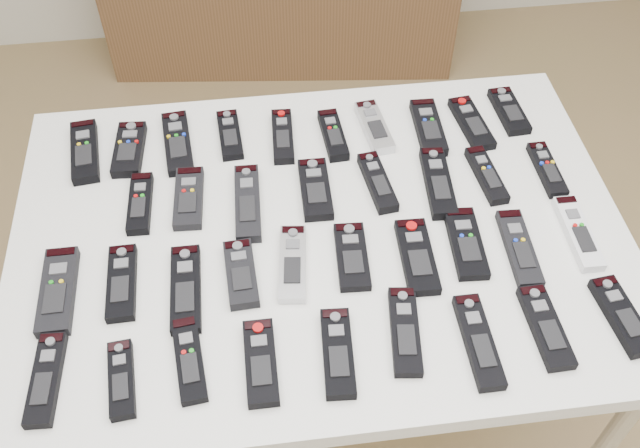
{
  "coord_description": "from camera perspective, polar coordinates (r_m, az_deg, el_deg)",
  "views": [
    {
      "loc": [
        -0.15,
        -0.82,
        1.89
      ],
      "look_at": [
        -0.03,
        0.11,
        0.8
      ],
      "focal_mm": 40.0,
      "sensor_mm": 36.0,
      "label": 1
    }
  ],
  "objects": [
    {
      "name": "remote_21",
      "position": [
        1.37,
        -6.33,
        -3.98
      ],
      "size": [
        0.06,
        0.15,
        0.02
      ],
      "primitive_type": "cube",
      "rotation": [
        0.0,
        0.0,
        0.05
      ],
      "color": "black",
      "rests_on": "table"
    },
    {
      "name": "remote_33",
      "position": [
        1.31,
        6.81,
        -8.5
      ],
      "size": [
        0.07,
        0.18,
        0.02
      ],
      "primitive_type": "cube",
      "rotation": [
        0.0,
        0.0,
        -0.12
      ],
      "color": "black",
      "rests_on": "table"
    },
    {
      "name": "remote_23",
      "position": [
        1.4,
        2.57,
        -2.61
      ],
      "size": [
        0.07,
        0.16,
        0.02
      ],
      "primitive_type": "cube",
      "rotation": [
        0.0,
        0.0,
        -0.05
      ],
      "color": "black",
      "rests_on": "table"
    },
    {
      "name": "remote_16",
      "position": [
        1.58,
        13.18,
        3.83
      ],
      "size": [
        0.06,
        0.17,
        0.02
      ],
      "primitive_type": "cube",
      "rotation": [
        0.0,
        0.0,
        0.1
      ],
      "color": "black",
      "rests_on": "table"
    },
    {
      "name": "remote_22",
      "position": [
        1.38,
        -2.21,
        -3.17
      ],
      "size": [
        0.07,
        0.18,
        0.02
      ],
      "primitive_type": "cube",
      "rotation": [
        0.0,
        0.0,
        -0.12
      ],
      "color": "#B7B7BC",
      "rests_on": "table"
    },
    {
      "name": "remote_14",
      "position": [
        1.53,
        4.62,
        3.35
      ],
      "size": [
        0.06,
        0.17,
        0.02
      ],
      "primitive_type": "cube",
      "rotation": [
        0.0,
        0.0,
        0.12
      ],
      "color": "black",
      "rests_on": "table"
    },
    {
      "name": "remote_27",
      "position": [
        1.52,
        19.95,
        -0.67
      ],
      "size": [
        0.05,
        0.19,
        0.02
      ],
      "primitive_type": "cube",
      "rotation": [
        0.0,
        0.0,
        -0.02
      ],
      "color": "silver",
      "rests_on": "table"
    },
    {
      "name": "remote_9",
      "position": [
        1.75,
        14.89,
        8.73
      ],
      "size": [
        0.06,
        0.16,
        0.02
      ],
      "primitive_type": "cube",
      "rotation": [
        0.0,
        0.0,
        0.06
      ],
      "color": "black",
      "rests_on": "table"
    },
    {
      "name": "remote_25",
      "position": [
        1.44,
        11.6,
        -1.52
      ],
      "size": [
        0.07,
        0.18,
        0.02
      ],
      "primitive_type": "cube",
      "rotation": [
        0.0,
        0.0,
        -0.06
      ],
      "color": "black",
      "rests_on": "table"
    },
    {
      "name": "remote_35",
      "position": [
        1.36,
        17.6,
        -7.85
      ],
      "size": [
        0.06,
        0.17,
        0.02
      ],
      "primitive_type": "cube",
      "rotation": [
        0.0,
        0.0,
        0.03
      ],
      "color": "black",
      "rests_on": "table"
    },
    {
      "name": "remote_8",
      "position": [
        1.7,
        12.02,
        7.88
      ],
      "size": [
        0.07,
        0.18,
        0.02
      ],
      "primitive_type": "cube",
      "rotation": [
        0.0,
        0.0,
        0.12
      ],
      "color": "black",
      "rests_on": "table"
    },
    {
      "name": "remote_19",
      "position": [
        1.41,
        -15.58,
        -4.54
      ],
      "size": [
        0.05,
        0.17,
        0.02
      ],
      "primitive_type": "cube",
      "rotation": [
        0.0,
        0.0,
        0.02
      ],
      "color": "black",
      "rests_on": "table"
    },
    {
      "name": "remote_4",
      "position": [
        1.63,
        -3.0,
        7.02
      ],
      "size": [
        0.05,
        0.17,
        0.02
      ],
      "primitive_type": "cube",
      "rotation": [
        0.0,
        0.0,
        -0.05
      ],
      "color": "black",
      "rests_on": "table"
    },
    {
      "name": "remote_0",
      "position": [
        1.67,
        -18.31,
        5.52
      ],
      "size": [
        0.08,
        0.19,
        0.02
      ],
      "primitive_type": "cube",
      "rotation": [
        0.0,
        0.0,
        0.11
      ],
      "color": "black",
      "rests_on": "table"
    },
    {
      "name": "remote_10",
      "position": [
        1.53,
        -14.2,
        1.61
      ],
      "size": [
        0.05,
        0.16,
        0.02
      ],
      "primitive_type": "cube",
      "rotation": [
        0.0,
        0.0,
        -0.03
      ],
      "color": "black",
      "rests_on": "table"
    },
    {
      "name": "remote_7",
      "position": [
        1.67,
        8.67,
        7.65
      ],
      "size": [
        0.06,
        0.18,
        0.02
      ],
      "primitive_type": "cube",
      "rotation": [
        0.0,
        0.0,
        -0.03
      ],
      "color": "black",
      "rests_on": "table"
    },
    {
      "name": "remote_24",
      "position": [
        1.41,
        7.77,
        -2.59
      ],
      "size": [
        0.07,
        0.18,
        0.02
      ],
      "primitive_type": "cube",
      "rotation": [
        0.0,
        0.0,
        -0.03
      ],
      "color": "black",
      "rests_on": "table"
    },
    {
      "name": "remote_18",
      "position": [
        1.43,
        -20.23,
        -5.04
      ],
      "size": [
        0.06,
        0.19,
        0.02
      ],
      "primitive_type": "cube",
      "rotation": [
        0.0,
        0.0,
        0.0
      ],
      "color": "black",
      "rests_on": "table"
    },
    {
      "name": "remote_12",
      "position": [
        1.49,
        -5.81,
        1.69
      ],
      "size": [
        0.06,
        0.2,
        0.02
      ],
      "primitive_type": "cube",
      "rotation": [
        0.0,
        0.0,
        -0.03
      ],
      "color": "black",
      "rests_on": "table"
    },
    {
      "name": "remote_28",
      "position": [
        1.33,
        -21.08,
        -11.49
      ],
      "size": [
        0.05,
        0.18,
        0.02
      ],
      "primitive_type": "cube",
      "rotation": [
        0.0,
        0.0,
        -0.05
      ],
      "color": "black",
      "rests_on": "table"
    },
    {
      "name": "remote_20",
      "position": [
        1.37,
        -10.69,
        -5.1
      ],
      "size": [
        0.06,
        0.19,
        0.02
      ],
      "primitive_type": "cube",
      "rotation": [
        0.0,
        0.0,
        -0.0
      ],
      "color": "black",
      "rests_on": "table"
    },
    {
      "name": "remote_34",
      "position": [
        1.31,
        12.56,
        -9.15
      ],
      "size": [
        0.05,
        0.19,
        0.02
      ],
      "primitive_type": "cube",
      "rotation": [
        0.0,
        0.0,
        0.0
      ],
      "color": "black",
      "rests_on": "table"
    },
    {
      "name": "table",
      "position": [
        1.49,
        -0.0,
        -1.94
      ],
      "size": [
        1.25,
        0.88,
        0.78
      ],
      "color": "white",
      "rests_on": "ground"
    },
    {
      "name": "remote_2",
      "position": [
        1.65,
        -11.33,
        6.38
      ],
      "size": [
        0.07,
        0.2,
        0.02
      ],
      "primitive_type": "cube",
      "rotation": [
        0.0,
        0.0,
        0.09
      ],
      "color": "black",
      "rests_on": "table"
    },
    {
      "name": "remote_30",
      "position": [
        1.29,
        -10.42,
        -10.61
      ],
      "size": [
        0.06,
        0.17,
        0.02
      ],
      "primitive_type": "cube",
      "rotation": [
        0.0,
        0.0,
        0.11
      ],
      "color": "black",
      "rests_on": "table"
    },
    {
      "name": "remote_32",
      "position": [
        1.27,
        1.43,
        -10.26
      ],
      "size": [
        0.06,
        0.18,
        0.02
      ],
      "primitive_type": "cube",
      "rotation": [
        0.0,
        0.0,
        -0.07
      ],
      "color": "black",
      "rests_on": "table"
    },
    {
      "name": "remote_36",
      "position": [
        1.42,
        23.0,
        -6.78
      ],
      "size": [
        0.07,
        0.17,
        0.02
      ],
      "primitive_type": "cube",
      "rotation": [
        0.0,
        0.0,
        0.1
      ],
      "color": "black",
      "rests_on": "table"
    },
    {
      "name": "remote_11",
      "position": [
        1.52,
        -10.46,
        2.06
      ],
      "size": [
        0.07,
        0.17,
        0.02
      ],
      "primitive_type": "cube",
      "rotation": [
        0.0,
        0.0,
        -0.05
      ],
      "color": "black",
      "rests_on": "table"
    },
    {
      "name": "remote_26",
      "position": [
        1.46,
        15.64,
        -1.86
      ],
      "size": [
        0.06,
        0.19,
        0.02
      ],
      "primitive_type": "cube",
      "rotation": [
        0.0,
        0.0,
        -0.05
      ],
      "color": "black",
      "rests_on": "table"
    },
    {
      "name": "remote_6",
      "position": [
        1.65,
        4.36,
        7.73
      ],
      "size": [
        0.07,
        0.17,
        0.02
      ],
      "primitive_type": "cube",
      "rotation": [
        0.0,
        0.0,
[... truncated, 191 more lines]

